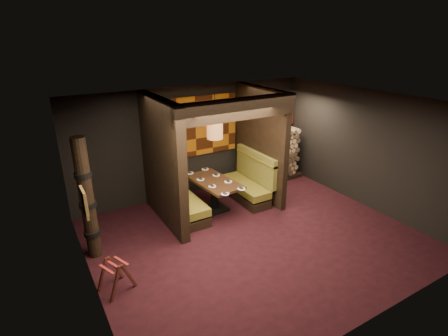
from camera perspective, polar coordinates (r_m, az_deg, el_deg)
floor at (r=7.60m, az=5.09°, el=-11.29°), size 6.50×5.50×0.02m
ceiling at (r=6.52m, az=5.92°, el=10.46°), size 6.50×5.50×0.02m
wall_back at (r=9.17m, az=-4.66°, el=4.47°), size 6.50×0.02×2.85m
wall_front at (r=5.23m, az=23.78°, el=-11.25°), size 6.50×0.02×2.85m
wall_left at (r=5.82m, az=-21.81°, el=-7.49°), size 0.02×5.50×2.85m
wall_right at (r=9.14m, az=22.32°, el=2.84°), size 0.02×5.50×2.85m
partition_left at (r=7.70m, az=-10.02°, el=0.86°), size 0.20×2.20×2.85m
partition_right at (r=8.95m, az=5.88°, el=3.99°), size 0.15×2.10×2.85m
header_beam at (r=7.12m, az=2.32°, el=9.58°), size 2.85×0.18×0.44m
tapa_back_panel at (r=9.01m, az=-4.74°, el=6.77°), size 2.40×0.06×1.55m
tapa_side_panel at (r=7.76m, az=-9.86°, el=4.34°), size 0.04×1.85×1.45m
lacquer_shelf at (r=8.92m, az=-7.76°, el=2.19°), size 0.60×0.12×0.07m
booth_bench_left at (r=8.24m, az=-7.04°, el=-5.34°), size 0.68×1.60×1.14m
booth_bench_right at (r=9.07m, az=3.95°, el=-2.62°), size 0.68×1.60×1.14m
dining_table at (r=8.42m, az=-1.58°, el=-3.56°), size 0.92×1.52×0.77m
place_settings at (r=8.32m, az=-1.60°, el=-2.02°), size 0.78×1.71×0.03m
pendant_lamp at (r=7.86m, az=-1.52°, el=6.42°), size 0.36×0.36×1.02m
framed_picture at (r=5.83m, az=-21.82°, el=-5.29°), size 0.05×0.36×0.46m
luggage_rack at (r=6.36m, az=-17.32°, el=-16.27°), size 0.67×0.58×0.61m
totem_column at (r=6.93m, az=-21.44°, el=-4.93°), size 0.31×0.31×2.40m
firewood_stack at (r=10.22m, az=8.06°, el=2.14°), size 1.73×0.70×1.50m
mosaic_header at (r=10.19m, az=7.20°, el=8.15°), size 1.83×0.10×0.56m
bay_front_post at (r=9.20m, az=5.38°, el=4.50°), size 0.08×0.08×2.85m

